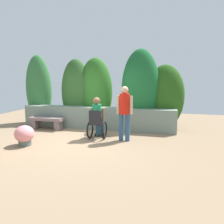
# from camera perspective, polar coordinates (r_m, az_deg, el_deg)

# --- Properties ---
(ground_plane) EXTENTS (12.40, 12.40, 0.00)m
(ground_plane) POSITION_cam_1_polar(r_m,az_deg,el_deg) (6.34, -9.27, -8.16)
(ground_plane) COLOR #8F7458
(stone_retaining_wall) EXTENTS (5.91, 0.50, 0.83)m
(stone_retaining_wall) POSITION_cam_1_polar(r_m,az_deg,el_deg) (7.79, -4.43, -1.69)
(stone_retaining_wall) COLOR gray
(stone_retaining_wall) RESTS_ON ground
(hedge_backdrop) EXTENTS (6.59, 1.26, 3.01)m
(hedge_backdrop) POSITION_cam_1_polar(r_m,az_deg,el_deg) (8.17, -1.40, 5.66)
(hedge_backdrop) COLOR #337039
(hedge_backdrop) RESTS_ON ground
(stone_bench) EXTENTS (1.33, 0.39, 0.46)m
(stone_bench) POSITION_cam_1_polar(r_m,az_deg,el_deg) (8.07, -17.91, -2.56)
(stone_bench) COLOR #735F61
(stone_bench) RESTS_ON ground
(person_in_wheelchair) EXTENTS (0.53, 0.66, 1.33)m
(person_in_wheelchair) POSITION_cam_1_polar(r_m,az_deg,el_deg) (6.46, -4.14, -2.06)
(person_in_wheelchair) COLOR black
(person_in_wheelchair) RESTS_ON ground
(person_standing_companion) EXTENTS (0.49, 0.30, 1.68)m
(person_standing_companion) POSITION_cam_1_polar(r_m,az_deg,el_deg) (6.13, 3.54, 0.60)
(person_standing_companion) COLOR #2D4F71
(person_standing_companion) RESTS_ON ground
(flower_pot_terracotta_by_wall) EXTENTS (0.54, 0.54, 0.58)m
(flower_pot_terracotta_by_wall) POSITION_cam_1_polar(r_m,az_deg,el_deg) (6.33, -23.42, -6.02)
(flower_pot_terracotta_by_wall) COLOR #51605A
(flower_pot_terracotta_by_wall) RESTS_ON ground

